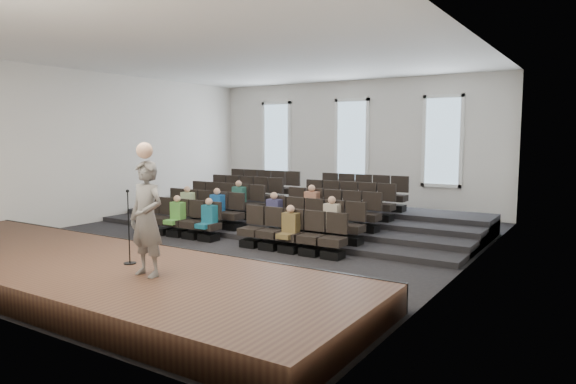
# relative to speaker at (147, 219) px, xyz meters

# --- Properties ---
(ground) EXTENTS (14.00, 14.00, 0.00)m
(ground) POSITION_rel_speaker_xyz_m (-1.96, 5.23, -1.49)
(ground) COLOR black
(ground) RESTS_ON ground
(ceiling) EXTENTS (12.00, 14.00, 0.02)m
(ceiling) POSITION_rel_speaker_xyz_m (-1.96, 5.23, 3.52)
(ceiling) COLOR white
(ceiling) RESTS_ON ground
(wall_back) EXTENTS (12.00, 0.04, 5.00)m
(wall_back) POSITION_rel_speaker_xyz_m (-1.96, 12.25, 1.01)
(wall_back) COLOR silver
(wall_back) RESTS_ON ground
(wall_left) EXTENTS (0.04, 14.00, 5.00)m
(wall_left) POSITION_rel_speaker_xyz_m (-7.98, 5.23, 1.01)
(wall_left) COLOR silver
(wall_left) RESTS_ON ground
(wall_right) EXTENTS (0.04, 14.00, 5.00)m
(wall_right) POSITION_rel_speaker_xyz_m (4.06, 5.23, 1.01)
(wall_right) COLOR silver
(wall_right) RESTS_ON ground
(stage) EXTENTS (11.80, 3.60, 0.50)m
(stage) POSITION_rel_speaker_xyz_m (-1.96, 0.13, -1.24)
(stage) COLOR #462D1E
(stage) RESTS_ON ground
(stage_lip) EXTENTS (11.80, 0.06, 0.52)m
(stage_lip) POSITION_rel_speaker_xyz_m (-1.96, 1.90, -1.24)
(stage_lip) COLOR black
(stage_lip) RESTS_ON ground
(risers) EXTENTS (11.80, 4.80, 0.60)m
(risers) POSITION_rel_speaker_xyz_m (-1.96, 8.40, -1.29)
(risers) COLOR black
(risers) RESTS_ON ground
(seating_rows) EXTENTS (6.80, 4.70, 1.67)m
(seating_rows) POSITION_rel_speaker_xyz_m (-1.96, 6.77, -0.80)
(seating_rows) COLOR black
(seating_rows) RESTS_ON ground
(windows) EXTENTS (8.44, 0.10, 3.24)m
(windows) POSITION_rel_speaker_xyz_m (-1.96, 12.18, 1.21)
(windows) COLOR white
(windows) RESTS_ON wall_back
(audience) EXTENTS (5.45, 2.64, 1.10)m
(audience) POSITION_rel_speaker_xyz_m (-2.11, 5.56, -0.67)
(audience) COLOR #57A642
(audience) RESTS_ON seating_rows
(speaker) EXTENTS (0.73, 0.50, 1.97)m
(speaker) POSITION_rel_speaker_xyz_m (0.00, 0.00, 0.00)
(speaker) COLOR #63605E
(speaker) RESTS_ON stage
(mic_stand) EXTENTS (0.23, 0.23, 1.40)m
(mic_stand) POSITION_rel_speaker_xyz_m (-0.92, 0.39, -0.57)
(mic_stand) COLOR black
(mic_stand) RESTS_ON stage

